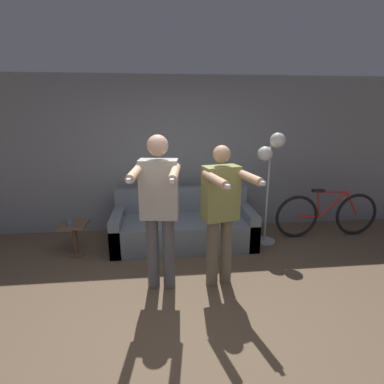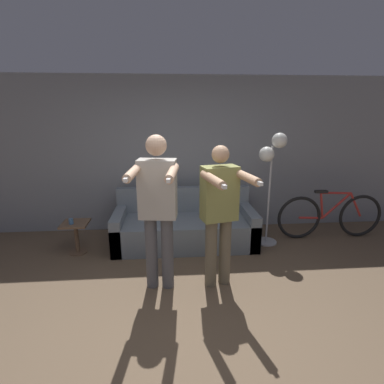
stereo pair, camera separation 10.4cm
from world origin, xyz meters
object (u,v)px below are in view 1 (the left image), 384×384
object	(u,v)px
person_left	(159,204)
cat	(156,183)
floor_lamp	(270,158)
side_table	(74,233)
cup	(69,223)
person_right	(221,209)
bicycle	(327,215)
couch	(184,227)

from	to	relation	value
person_left	cat	xyz separation A→B (m)	(-0.06, 1.56, -0.14)
person_left	cat	world-z (taller)	person_left
floor_lamp	side_table	xyz separation A→B (m)	(-2.91, -0.13, -1.01)
side_table	cup	world-z (taller)	cup
person_right	bicycle	distance (m)	2.46
person_left	cat	bearing A→B (deg)	100.01
person_right	cup	distance (m)	2.23
couch	cat	distance (m)	0.84
person_right	side_table	bearing A→B (deg)	139.09
cat	side_table	distance (m)	1.43
person_left	cup	size ratio (longest dim) A/B	22.37
person_right	person_left	bearing A→B (deg)	166.03
person_right	floor_lamp	size ratio (longest dim) A/B	0.97
couch	cup	xyz separation A→B (m)	(-1.64, -0.27, 0.25)
cat	side_table	size ratio (longest dim) A/B	0.97
bicycle	person_left	bearing A→B (deg)	-155.85
floor_lamp	cup	size ratio (longest dim) A/B	21.48
person_left	side_table	size ratio (longest dim) A/B	3.79
couch	person_right	xyz separation A→B (m)	(0.33, -1.21, 0.70)
cat	floor_lamp	bearing A→B (deg)	-14.35
cup	bicycle	distance (m)	4.04
cat	side_table	world-z (taller)	cat
person_right	side_table	xyz separation A→B (m)	(-1.94, 0.99, -0.63)
person_left	bicycle	size ratio (longest dim) A/B	1.02
person_left	cat	size ratio (longest dim) A/B	3.90
couch	person_right	size ratio (longest dim) A/B	1.29
person_left	person_right	xyz separation A→B (m)	(0.70, -0.00, -0.08)
side_table	cup	xyz separation A→B (m)	(-0.04, -0.05, 0.18)
cat	cup	distance (m)	1.42
couch	bicycle	world-z (taller)	couch
couch	floor_lamp	size ratio (longest dim) A/B	1.25
couch	cat	size ratio (longest dim) A/B	4.69
floor_lamp	side_table	bearing A→B (deg)	-177.43
person_right	cup	size ratio (longest dim) A/B	20.90
side_table	person_left	bearing A→B (deg)	-38.62
person_left	person_right	size ratio (longest dim) A/B	1.07
floor_lamp	side_table	distance (m)	3.08
person_left	cup	xyz separation A→B (m)	(-1.27, 0.94, -0.53)
floor_lamp	side_table	size ratio (longest dim) A/B	3.64
person_left	floor_lamp	distance (m)	2.03
person_right	cat	world-z (taller)	person_right
person_right	bicycle	world-z (taller)	person_right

